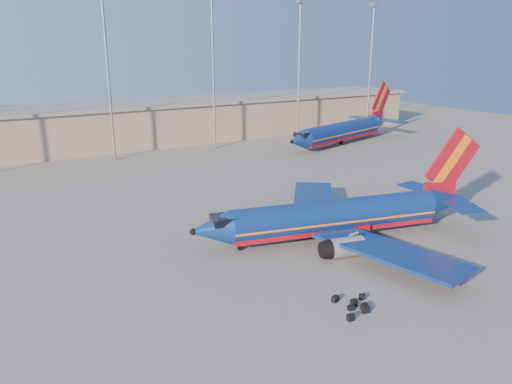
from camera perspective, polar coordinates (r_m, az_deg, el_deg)
ground at (r=54.57m, az=2.17°, el=-5.00°), size 220.00×220.00×0.00m
terminal_building at (r=108.59m, az=-9.93°, el=8.03°), size 122.00×16.00×8.50m
light_mast_row at (r=94.48m, az=-10.61°, el=14.82°), size 101.60×1.60×28.65m
aircraft_main at (r=53.99m, az=9.68°, el=-2.75°), size 32.91×31.32×11.27m
aircraft_second at (r=105.85m, az=10.01°, el=6.96°), size 34.63×17.47×12.05m
luggage_pile at (r=41.09m, az=11.13°, el=-12.63°), size 3.62×3.32×0.53m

